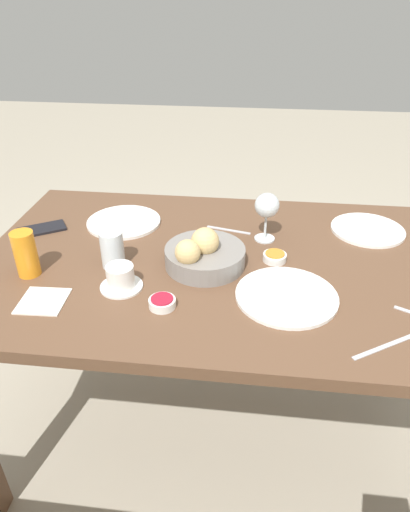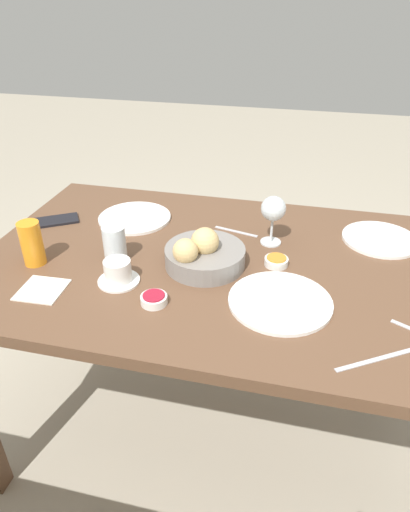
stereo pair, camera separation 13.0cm
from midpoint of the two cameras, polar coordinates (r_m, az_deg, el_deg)
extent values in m
plane|color=#A89E89|center=(1.83, -0.13, -20.48)|extent=(10.00, 10.00, 0.00)
cube|color=brown|center=(1.34, -0.17, -1.23)|extent=(1.45, 0.88, 0.03)
cube|color=brown|center=(1.94, 21.62, -5.33)|extent=(0.06, 0.06, 0.70)
cube|color=brown|center=(2.04, -18.04, -2.79)|extent=(0.06, 0.06, 0.70)
cylinder|color=gray|center=(1.30, -2.86, -0.18)|extent=(0.23, 0.23, 0.05)
sphere|color=#DBB775|center=(1.23, -5.20, 0.39)|extent=(0.07, 0.07, 0.07)
sphere|color=#DBB775|center=(1.28, -2.77, 1.68)|extent=(0.06, 0.06, 0.06)
sphere|color=#DBB775|center=(1.27, -2.91, 1.76)|extent=(0.08, 0.08, 0.08)
cylinder|color=white|center=(1.56, 17.45, 3.10)|extent=(0.23, 0.23, 0.01)
cylinder|color=white|center=(1.58, -12.45, 4.14)|extent=(0.25, 0.25, 0.01)
cylinder|color=white|center=(1.19, 7.09, -5.08)|extent=(0.26, 0.26, 0.01)
cylinder|color=orange|center=(1.36, -24.11, 0.18)|extent=(0.06, 0.06, 0.13)
cylinder|color=silver|center=(1.32, -14.29, 0.73)|extent=(0.07, 0.07, 0.11)
cylinder|color=silver|center=(1.45, 4.92, 2.12)|extent=(0.06, 0.06, 0.00)
cylinder|color=silver|center=(1.43, 4.99, 3.53)|extent=(0.01, 0.01, 0.07)
sphere|color=silver|center=(1.39, 5.13, 6.27)|extent=(0.08, 0.08, 0.08)
cylinder|color=white|center=(1.25, -13.34, -3.81)|extent=(0.11, 0.11, 0.01)
cylinder|color=white|center=(1.23, -13.52, -2.55)|extent=(0.07, 0.07, 0.06)
cylinder|color=white|center=(1.16, -8.59, -5.93)|extent=(0.07, 0.07, 0.02)
cylinder|color=#A3192D|center=(1.15, -8.64, -5.42)|extent=(0.06, 0.06, 0.00)
cylinder|color=white|center=(1.33, 5.98, -0.25)|extent=(0.07, 0.07, 0.02)
cylinder|color=#C67F28|center=(1.33, 6.01, 0.23)|extent=(0.06, 0.06, 0.00)
cube|color=#B7B7BC|center=(1.10, 18.72, -10.67)|extent=(0.17, 0.11, 0.00)
cube|color=#B7B7BC|center=(1.49, 0.49, 3.19)|extent=(0.15, 0.05, 0.00)
cube|color=silver|center=(1.26, -22.43, -5.33)|extent=(0.12, 0.12, 0.00)
cube|color=black|center=(1.61, -21.97, 3.08)|extent=(0.17, 0.14, 0.01)
camera|label=1|loc=(0.06, -92.86, -1.74)|focal=32.00mm
camera|label=2|loc=(0.06, 87.14, 1.74)|focal=32.00mm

